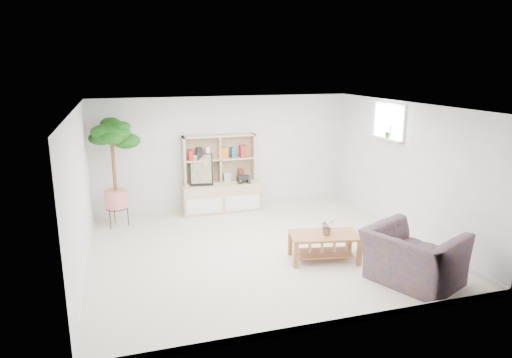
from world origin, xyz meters
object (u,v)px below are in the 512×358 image
object	(u,v)px
storage_unit	(221,174)
floor_tree	(114,174)
armchair	(414,253)
coffee_table	(324,247)

from	to	relation	value
storage_unit	floor_tree	xyz separation A→B (m)	(-2.11, -0.33, 0.23)
floor_tree	armchair	world-z (taller)	floor_tree
storage_unit	floor_tree	distance (m)	2.15
coffee_table	floor_tree	xyz separation A→B (m)	(-3.13, 2.60, 0.82)
floor_tree	armchair	xyz separation A→B (m)	(3.99, -3.69, -0.59)
storage_unit	floor_tree	world-z (taller)	floor_tree
storage_unit	coffee_table	world-z (taller)	storage_unit
coffee_table	floor_tree	bearing A→B (deg)	151.42
floor_tree	coffee_table	bearing A→B (deg)	-39.76
coffee_table	floor_tree	size ratio (longest dim) A/B	0.51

